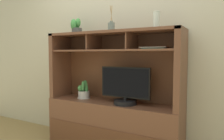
# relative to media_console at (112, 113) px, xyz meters

# --- Properties ---
(back_wall) EXTENTS (6.00, 0.02, 2.80)m
(back_wall) POSITION_rel_media_console_xyz_m (0.00, 0.23, 0.96)
(back_wall) COLOR beige
(back_wall) RESTS_ON ground
(media_console) EXTENTS (1.62, 0.44, 1.39)m
(media_console) POSITION_rel_media_console_xyz_m (0.00, 0.00, 0.00)
(media_console) COLOR brown
(media_console) RESTS_ON ground
(tv_monitor) EXTENTS (0.58, 0.26, 0.42)m
(tv_monitor) POSITION_rel_media_console_xyz_m (0.19, -0.05, 0.31)
(tv_monitor) COLOR black
(tv_monitor) RESTS_ON media_console
(potted_orchid) EXTENTS (0.16, 0.16, 0.23)m
(potted_orchid) POSITION_rel_media_console_xyz_m (-0.42, 0.00, 0.22)
(potted_orchid) COLOR silver
(potted_orchid) RESTS_ON media_console
(magazine_stack_left) EXTENTS (0.29, 0.22, 0.02)m
(magazine_stack_left) POSITION_rel_media_console_xyz_m (0.49, 0.03, 0.76)
(magazine_stack_left) COLOR #45756B
(magazine_stack_left) RESTS_ON media_console
(diffuser_bottle) EXTENTS (0.08, 0.08, 0.29)m
(diffuser_bottle) POSITION_rel_media_console_xyz_m (-0.00, -0.02, 1.00)
(diffuser_bottle) COLOR slate
(diffuser_bottle) RESTS_ON media_console
(potted_succulent) EXTENTS (0.15, 0.15, 0.20)m
(potted_succulent) POSITION_rel_media_console_xyz_m (-0.53, 0.01, 1.03)
(potted_succulent) COLOR #474A48
(potted_succulent) RESTS_ON media_console
(ceramic_vase) EXTENTS (0.07, 0.07, 0.18)m
(ceramic_vase) POSITION_rel_media_console_xyz_m (0.53, -0.01, 1.04)
(ceramic_vase) COLOR silver
(ceramic_vase) RESTS_ON media_console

